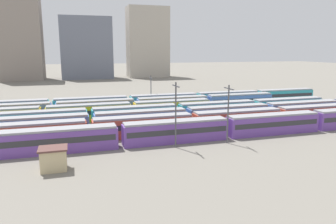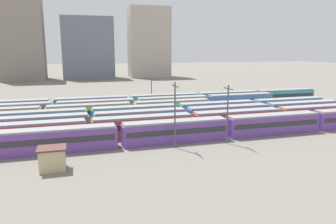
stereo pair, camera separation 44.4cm
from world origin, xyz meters
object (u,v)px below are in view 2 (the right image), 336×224
object	(u,v)px
train_track_0	(315,121)
catenary_pole_2	(228,111)
train_track_6	(164,101)
catenary_pole_0	(175,112)
train_track_1	(192,122)
train_track_4	(90,112)
catenary_pole_1	(151,89)
train_track_3	(178,112)
train_track_5	(136,106)
signal_hut	(52,158)
train_track_2	(228,114)

from	to	relation	value
train_track_0	catenary_pole_2	world-z (taller)	catenary_pole_2
train_track_6	catenary_pole_2	size ratio (longest dim) A/B	9.58
train_track_0	catenary_pole_0	size ratio (longest dim) A/B	10.75
train_track_0	train_track_1	size ratio (longest dim) A/B	1.51
train_track_1	catenary_pole_0	world-z (taller)	catenary_pole_0
train_track_4	catenary_pole_0	size ratio (longest dim) A/B	5.33
catenary_pole_0	catenary_pole_1	xyz separation A→B (m)	(5.18, 37.37, -1.01)
train_track_3	train_track_5	distance (m)	12.71
catenary_pole_2	signal_hut	world-z (taller)	catenary_pole_2
catenary_pole_0	signal_hut	world-z (taller)	catenary_pole_0
train_track_1	train_track_3	bearing A→B (deg)	86.81
train_track_4	catenary_pole_0	bearing A→B (deg)	-63.17
train_track_0	train_track_6	world-z (taller)	same
train_track_6	signal_hut	distance (m)	46.75
train_track_1	train_track_6	xyz separation A→B (m)	(1.87, 26.00, 0.00)
train_track_2	catenary_pole_2	xyz separation A→B (m)	(-7.12, -13.53, 3.52)
train_track_4	catenary_pole_1	xyz separation A→B (m)	(17.20, 13.59, 2.87)
train_track_5	signal_hut	distance (m)	37.89
train_track_2	catenary_pole_0	world-z (taller)	catenary_pole_0
train_track_1	train_track_5	size ratio (longest dim) A/B	1.00
train_track_1	train_track_6	distance (m)	26.07
train_track_2	catenary_pole_1	world-z (taller)	catenary_pole_1
train_track_5	train_track_4	bearing A→B (deg)	-155.27
train_track_1	signal_hut	world-z (taller)	train_track_1
catenary_pole_1	signal_hut	distance (m)	48.18
train_track_3	train_track_5	xyz separation A→B (m)	(-7.31, 10.40, 0.00)
train_track_5	train_track_0	bearing A→B (deg)	-40.82
train_track_3	catenary_pole_1	xyz separation A→B (m)	(-1.41, 18.79, 2.87)
train_track_6	catenary_pole_2	bearing A→B (deg)	-88.10
train_track_0	catenary_pole_0	world-z (taller)	catenary_pole_0
catenary_pole_2	train_track_4	bearing A→B (deg)	131.31
train_track_0	train_track_4	size ratio (longest dim) A/B	2.02
train_track_2	signal_hut	world-z (taller)	train_track_2
train_track_0	train_track_2	xyz separation A→B (m)	(-13.23, 10.40, 0.00)
signal_hut	train_track_2	bearing A→B (deg)	27.78
train_track_2	signal_hut	bearing A→B (deg)	-152.22
train_track_5	signal_hut	world-z (taller)	train_track_5
train_track_3	train_track_5	size ratio (longest dim) A/B	1.00
train_track_2	catenary_pole_0	size ratio (longest dim) A/B	8.94
train_track_2	catenary_pole_0	bearing A→B (deg)	-140.34
catenary_pole_0	catenary_pole_1	size ratio (longest dim) A/B	1.23
train_track_4	catenary_pole_0	world-z (taller)	catenary_pole_0
train_track_5	train_track_1	bearing A→B (deg)	-72.06
train_track_5	catenary_pole_1	world-z (taller)	catenary_pole_1
catenary_pole_0	catenary_pole_2	bearing A→B (deg)	-1.00
train_track_1	train_track_2	size ratio (longest dim) A/B	0.80
train_track_2	signal_hut	distance (m)	38.73
train_track_0	train_track_3	world-z (taller)	same
train_track_4	signal_hut	size ratio (longest dim) A/B	15.50
train_track_4	train_track_0	bearing A→B (deg)	-26.68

